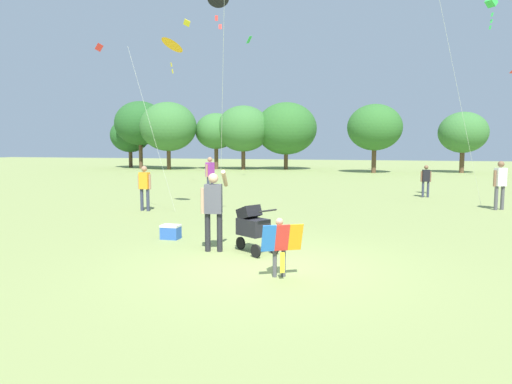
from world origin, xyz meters
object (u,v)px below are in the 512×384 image
person_sitting_far (500,181)px  person_kid_running (210,173)px  child_with_butterfly_kite (280,242)px  person_couple_left (145,184)px  kite_orange_delta (172,46)px  cooler_box (171,232)px  person_adult_flyer (213,205)px  stroller (252,225)px  kite_adult_black (218,1)px  person_red_shirt (426,178)px

person_sitting_far → person_kid_running: (-11.49, 1.79, 0.01)m
child_with_butterfly_kite → person_couple_left: bearing=132.3°
person_sitting_far → person_couple_left: bearing=-164.1°
kite_orange_delta → cooler_box: 7.14m
person_adult_flyer → person_couple_left: person_adult_flyer is taller
stroller → kite_orange_delta: size_ratio=0.18×
person_adult_flyer → stroller: person_adult_flyer is taller
kite_adult_black → person_kid_running: size_ratio=3.76×
stroller → person_couple_left: (-5.27, 5.14, 0.32)m
person_sitting_far → stroller: bearing=-128.1°
person_sitting_far → cooler_box: size_ratio=3.84×
person_couple_left → person_kid_running: bearing=84.7°
stroller → person_kid_running: size_ratio=0.61×
person_adult_flyer → kite_adult_black: 6.08m
stroller → person_red_shirt: size_ratio=0.76×
kite_adult_black → person_red_shirt: 12.28m
kite_adult_black → cooler_box: size_ratio=14.54×
person_kid_running → child_with_butterfly_kite: bearing=-64.5°
child_with_butterfly_kite → person_adult_flyer: 2.44m
child_with_butterfly_kite → person_kid_running: bearing=115.5°
person_adult_flyer → person_red_shirt: 13.27m
child_with_butterfly_kite → kite_adult_black: (-2.72, 4.67, 5.56)m
person_red_shirt → person_sitting_far: 4.10m
kite_orange_delta → stroller: bearing=-51.3°
stroller → child_with_butterfly_kite: bearing=-60.6°
child_with_butterfly_kite → kite_adult_black: 7.75m
person_sitting_far → cooler_box: person_sitting_far is taller
person_sitting_far → person_couple_left: person_sitting_far is taller
person_couple_left → cooler_box: (2.95, -4.24, -0.75)m
kite_adult_black → person_kid_running: bearing=112.3°
person_red_shirt → kite_adult_black: bearing=-124.8°
child_with_butterfly_kite → kite_adult_black: size_ratio=0.16×
kite_adult_black → person_couple_left: 6.69m
person_couple_left → cooler_box: person_couple_left is taller
kite_orange_delta → person_kid_running: (-0.61, 5.13, -4.53)m
kite_orange_delta → person_sitting_far: 12.25m
person_kid_running → person_couple_left: bearing=-95.3°
stroller → person_adult_flyer: bearing=-172.8°
kite_orange_delta → person_kid_running: 6.87m
person_kid_running → kite_adult_black: bearing=-67.7°
stroller → kite_adult_black: 6.57m
person_kid_running → person_red_shirt: bearing=10.3°
person_adult_flyer → person_sitting_far: 11.47m
child_with_butterfly_kite → stroller: child_with_butterfly_kite is taller
kite_orange_delta → person_couple_left: 4.76m
kite_adult_black → person_sitting_far: kite_adult_black is taller
person_adult_flyer → cooler_box: 1.98m
person_red_shirt → stroller: bearing=-110.7°
person_red_shirt → person_kid_running: bearing=-169.7°
kite_adult_black → kite_orange_delta: size_ratio=1.12×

